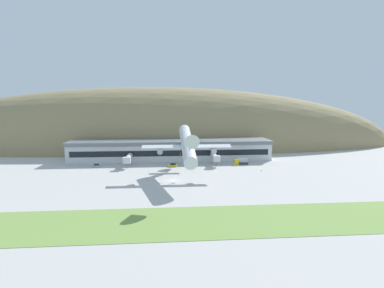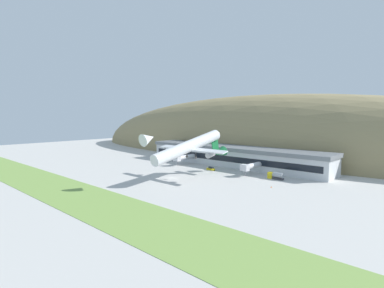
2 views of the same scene
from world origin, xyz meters
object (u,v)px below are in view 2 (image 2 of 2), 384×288
Objects in this scene: fuel_truck at (276,176)px; traffic_cone_0 at (271,187)px; jetway_1 at (250,166)px; service_car_1 at (211,169)px; service_car_0 at (165,161)px; terminal_building at (232,155)px; cargo_airplane at (190,147)px; jetway_0 at (184,158)px.

fuel_truck is 15.96m from traffic_cone_0.
jetway_1 is 2.02× the size of fuel_truck.
fuel_truck is (34.09, 2.16, 0.80)m from service_car_1.
jetway_1 is 13.27m from fuel_truck.
traffic_cone_0 is (76.55, -15.02, -0.36)m from service_car_0.
jetway_1 is at bearing 8.03° from service_car_1.
cargo_airplane reaches higher than terminal_building.
service_car_0 is 0.88× the size of service_car_1.
service_car_1 is 7.88× the size of traffic_cone_0.
cargo_airplane is 39.00m from fuel_truck.
traffic_cone_0 is (18.77, -15.65, -3.71)m from jetway_1.
service_car_0 reaches higher than traffic_cone_0.
terminal_building reaches higher than jetway_0.
service_car_1 reaches higher than traffic_cone_0.
jetway_1 is at bearing 0.39° from jetway_0.
jetway_1 is at bearing 140.18° from traffic_cone_0.
terminal_building is 19.78m from service_car_1.
jetway_0 reaches higher than traffic_cone_0.
jetway_1 is 30.48m from cargo_airplane.
service_car_1 is at bearing 162.35° from traffic_cone_0.
jetway_0 is 55.72m from fuel_truck.
cargo_airplane is 11.16× the size of service_car_1.
jetway_0 is 0.29× the size of cargo_airplane.
traffic_cone_0 is at bearing -38.15° from terminal_building.
service_car_0 is (-36.17, -16.71, -5.35)m from terminal_building.
jetway_1 is at bearing 57.26° from cargo_airplane.
jetway_0 is (-21.04, -16.37, -2.00)m from terminal_building.
service_car_0 is 0.57× the size of fuel_truck.
terminal_building is at bearing 37.88° from jetway_0.
terminal_building reaches higher than service_car_0.
cargo_airplane reaches higher than fuel_truck.
service_car_1 is at bearing 104.38° from cargo_airplane.
fuel_truck is at bearing 39.35° from cargo_airplane.
traffic_cone_0 is at bearing -17.65° from service_car_1.
fuel_truck is at bearing -0.15° from service_car_0.
jetway_1 is at bearing -36.65° from terminal_building.
jetway_0 is at bearing 172.91° from service_car_1.
fuel_truck is (28.62, 23.47, -12.30)m from cargo_airplane.
cargo_airplane is 12.64× the size of service_car_0.
terminal_building is at bearing 154.00° from fuel_truck.
jetway_1 is 3.52× the size of service_car_0.
fuel_truck is (34.62, -16.89, -4.51)m from terminal_building.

